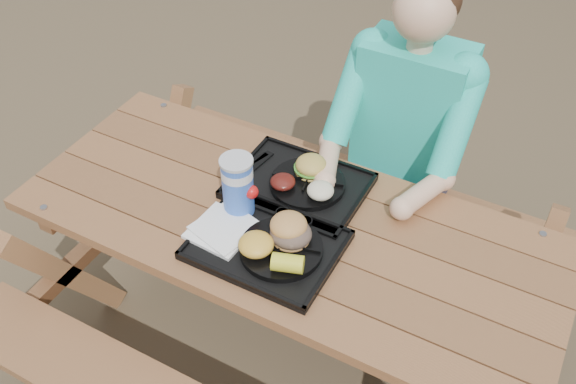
% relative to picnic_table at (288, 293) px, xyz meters
% --- Properties ---
extents(ground, '(60.00, 60.00, 0.00)m').
position_rel_picnic_table_xyz_m(ground, '(0.00, 0.00, -0.38)').
color(ground, '#999999').
rests_on(ground, ground).
extents(picnic_table, '(1.80, 1.49, 0.75)m').
position_rel_picnic_table_xyz_m(picnic_table, '(0.00, 0.00, 0.00)').
color(picnic_table, '#999999').
rests_on(picnic_table, ground).
extents(tray_near, '(0.45, 0.35, 0.02)m').
position_rel_picnic_table_xyz_m(tray_near, '(-0.00, -0.14, 0.39)').
color(tray_near, black).
rests_on(tray_near, picnic_table).
extents(tray_far, '(0.45, 0.35, 0.02)m').
position_rel_picnic_table_xyz_m(tray_far, '(-0.04, 0.15, 0.39)').
color(tray_far, black).
rests_on(tray_far, picnic_table).
extents(plate_near, '(0.26, 0.26, 0.02)m').
position_rel_picnic_table_xyz_m(plate_near, '(0.05, -0.14, 0.41)').
color(plate_near, black).
rests_on(plate_near, tray_near).
extents(plate_far, '(0.26, 0.26, 0.02)m').
position_rel_picnic_table_xyz_m(plate_far, '(-0.01, 0.16, 0.41)').
color(plate_far, black).
rests_on(plate_far, tray_far).
extents(napkin_stack, '(0.20, 0.20, 0.02)m').
position_rel_picnic_table_xyz_m(napkin_stack, '(-0.15, -0.16, 0.41)').
color(napkin_stack, white).
rests_on(napkin_stack, tray_near).
extents(soda_cup, '(0.10, 0.10, 0.20)m').
position_rel_picnic_table_xyz_m(soda_cup, '(-0.16, -0.05, 0.50)').
color(soda_cup, blue).
rests_on(soda_cup, tray_near).
extents(condiment_bbq, '(0.05, 0.05, 0.03)m').
position_rel_picnic_table_xyz_m(condiment_bbq, '(-0.01, -0.01, 0.41)').
color(condiment_bbq, '#321305').
rests_on(condiment_bbq, tray_near).
extents(condiment_mustard, '(0.05, 0.05, 0.03)m').
position_rel_picnic_table_xyz_m(condiment_mustard, '(0.07, -0.01, 0.41)').
color(condiment_mustard, yellow).
rests_on(condiment_mustard, tray_near).
extents(sandwich, '(0.12, 0.12, 0.13)m').
position_rel_picnic_table_xyz_m(sandwich, '(0.06, -0.10, 0.48)').
color(sandwich, '#CA8A47').
rests_on(sandwich, plate_near).
extents(mac_cheese, '(0.11, 0.11, 0.05)m').
position_rel_picnic_table_xyz_m(mac_cheese, '(-0.01, -0.19, 0.44)').
color(mac_cheese, gold).
rests_on(mac_cheese, plate_near).
extents(corn_cob, '(0.12, 0.12, 0.06)m').
position_rel_picnic_table_xyz_m(corn_cob, '(0.11, -0.21, 0.44)').
color(corn_cob, yellow).
rests_on(corn_cob, plate_near).
extents(cutlery_far, '(0.05, 0.17, 0.01)m').
position_rel_picnic_table_xyz_m(cutlery_far, '(-0.22, 0.17, 0.40)').
color(cutlery_far, black).
rests_on(cutlery_far, tray_far).
extents(burger, '(0.11, 0.11, 0.10)m').
position_rel_picnic_table_xyz_m(burger, '(-0.02, 0.21, 0.46)').
color(burger, gold).
rests_on(burger, plate_far).
extents(baked_beans, '(0.09, 0.09, 0.04)m').
position_rel_picnic_table_xyz_m(baked_beans, '(-0.08, 0.10, 0.43)').
color(baked_beans, '#571611').
rests_on(baked_beans, plate_far).
extents(potato_salad, '(0.09, 0.09, 0.05)m').
position_rel_picnic_table_xyz_m(potato_salad, '(0.06, 0.12, 0.44)').
color(potato_salad, '#EBE5C7').
rests_on(potato_salad, plate_far).
extents(diner, '(0.48, 0.84, 1.28)m').
position_rel_picnic_table_xyz_m(diner, '(0.18, 0.61, 0.27)').
color(diner, teal).
rests_on(diner, ground).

